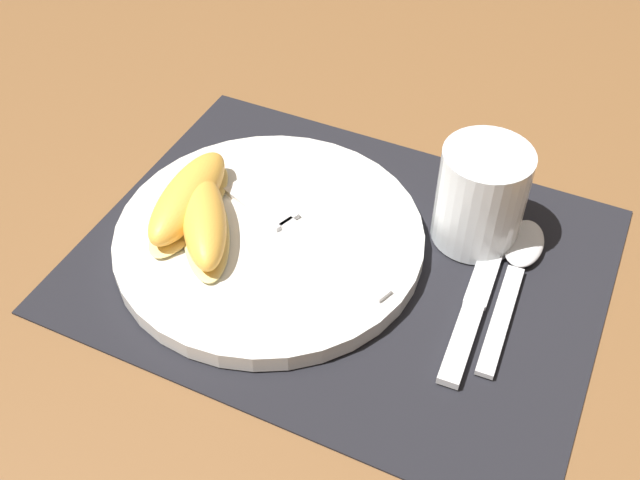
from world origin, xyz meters
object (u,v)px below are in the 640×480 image
at_px(knife, 478,293).
at_px(fork, 294,228).
at_px(juice_glass, 480,201).
at_px(spoon, 518,262).
at_px(plate, 270,238).
at_px(citrus_wedge_1, 204,221).
at_px(citrus_wedge_0, 188,199).

height_order(knife, fork, fork).
relative_size(juice_glass, fork, 0.49).
xyz_separation_m(juice_glass, spoon, (0.04, -0.02, -0.03)).
relative_size(plate, citrus_wedge_1, 2.19).
distance_m(knife, citrus_wedge_0, 0.26).
distance_m(knife, citrus_wedge_1, 0.23).
bearing_deg(juice_glass, citrus_wedge_0, -157.44).
distance_m(knife, fork, 0.16).
height_order(plate, knife, plate).
xyz_separation_m(plate, spoon, (0.20, 0.07, -0.00)).
xyz_separation_m(fork, citrus_wedge_1, (-0.07, -0.04, 0.01)).
bearing_deg(plate, citrus_wedge_0, -173.73).
relative_size(plate, knife, 1.32).
height_order(spoon, citrus_wedge_0, citrus_wedge_0).
bearing_deg(knife, fork, -176.36).
bearing_deg(knife, spoon, 65.42).
height_order(juice_glass, fork, juice_glass).
bearing_deg(knife, citrus_wedge_1, -168.43).
height_order(juice_glass, citrus_wedge_0, juice_glass).
bearing_deg(fork, citrus_wedge_1, -151.11).
distance_m(knife, spoon, 0.05).
height_order(fork, citrus_wedge_1, citrus_wedge_1).
relative_size(knife, spoon, 1.15).
height_order(knife, citrus_wedge_1, citrus_wedge_1).
distance_m(fork, citrus_wedge_0, 0.09).
relative_size(fork, citrus_wedge_0, 1.43).
bearing_deg(juice_glass, fork, -150.88).
xyz_separation_m(plate, citrus_wedge_1, (-0.05, -0.03, 0.02)).
distance_m(plate, spoon, 0.21).
height_order(fork, citrus_wedge_0, citrus_wedge_0).
bearing_deg(spoon, citrus_wedge_0, -164.88).
distance_m(juice_glass, citrus_wedge_0, 0.25).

